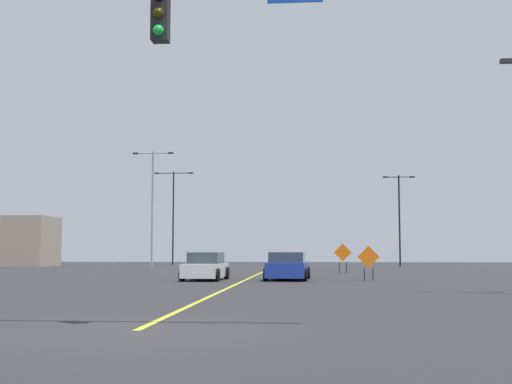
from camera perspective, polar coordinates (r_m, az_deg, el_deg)
The scene contains 10 objects.
ground at distance 13.51m, azimuth -10.08°, elevation -11.46°, with size 140.56×140.56×0.00m, color #2D2D30.
road_centre_stripe at distance 52.16m, azimuth 0.99°, elevation -6.58°, with size 0.16×78.09×0.01m.
street_lamp_mid_right at distance 68.90m, azimuth -7.00°, elevation -1.52°, with size 3.98×0.24×9.45m.
street_lamp_far_left at distance 62.96m, azimuth 12.01°, elevation -1.75°, with size 2.89×0.24×8.32m.
street_lamp_near_right at distance 57.94m, azimuth -8.74°, elevation -0.68°, with size 3.50×0.24×9.90m.
construction_sign_right_lane at distance 44.94m, azimuth 7.34°, elevation -5.23°, with size 1.18×0.14×1.95m.
construction_sign_left_lane at distance 34.46m, azimuth 9.47°, elevation -5.59°, with size 1.11×0.18×1.75m.
car_blue_passing at distance 34.81m, azimuth 2.69°, elevation -6.33°, with size 2.29×4.46×1.42m.
car_white_distant at distance 34.57m, azimuth -4.30°, elevation -6.36°, with size 2.11×3.90×1.41m.
roadside_building_west at distance 67.33m, azimuth -20.06°, elevation -3.93°, with size 7.96×5.22×4.62m.
Camera 1 is at (3.40, -12.98, 1.57)m, focal length 47.36 mm.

